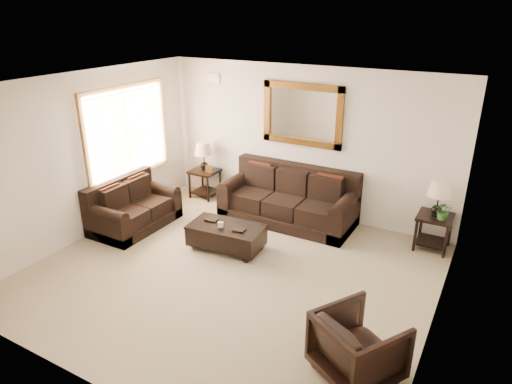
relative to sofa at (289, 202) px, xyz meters
The scene contains 11 objects.
room 2.27m from the sofa, 88.57° to the right, with size 5.51×5.01×2.71m.
window 3.12m from the sofa, 156.82° to the right, with size 0.07×1.96×1.66m.
mirror 1.56m from the sofa, 90.00° to the left, with size 1.50×0.06×1.10m.
air_vent 2.76m from the sofa, 166.44° to the left, with size 0.25×0.02×0.18m, color #999999.
sofa is the anchor object (origin of this frame).
loveseat 2.78m from the sofa, 145.46° to the right, with size 0.90×1.51×0.85m.
end_table_left 2.01m from the sofa, behind, with size 0.52×0.52×1.14m.
end_table_right 2.49m from the sofa, ahead, with size 0.53×0.53×1.16m.
coffee_table 1.51m from the sofa, 105.70° to the right, with size 1.23×0.74×0.50m.
armchair 3.81m from the sofa, 53.77° to the right, with size 0.77×0.72×0.79m, color black.
potted_plant 2.59m from the sofa, ahead, with size 0.27×0.30×0.23m, color #27551D.
Camera 1 is at (3.12, -4.82, 3.60)m, focal length 32.00 mm.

